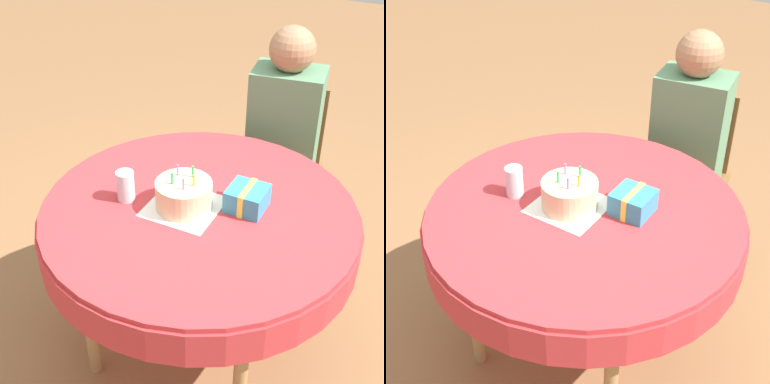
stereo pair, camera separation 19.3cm
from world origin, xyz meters
The scene contains 8 objects.
ground_plane centered at (0.00, 0.00, 0.00)m, with size 12.00×12.00×0.00m, color #8C603D.
dining_table centered at (0.00, 0.00, 0.66)m, with size 1.19×1.19×0.75m.
chair centered at (0.04, 0.90, 0.46)m, with size 0.45×0.45×0.85m.
person centered at (0.05, 0.81, 0.71)m, with size 0.36×0.36×1.19m.
napkin centered at (-0.05, -0.03, 0.75)m, with size 0.26×0.26×0.00m.
birthday_cake centered at (-0.05, -0.03, 0.80)m, with size 0.21×0.21×0.15m.
drinking_glass centered at (-0.26, -0.08, 0.81)m, with size 0.07×0.07×0.12m.
gift_box centered at (0.16, 0.07, 0.79)m, with size 0.14×0.14×0.09m.
Camera 1 is at (0.70, -1.43, 1.90)m, focal length 50.00 mm.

